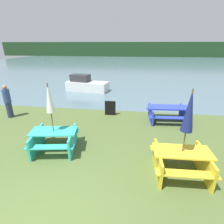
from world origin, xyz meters
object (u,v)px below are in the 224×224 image
picnic_table_teal (55,138)px  boat (86,85)px  picnic_table_yellow (181,160)px  picnic_table_blue (168,112)px  umbrella_white (49,99)px  umbrella_navy (189,111)px  person (8,101)px  signboard (110,108)px

picnic_table_teal → boat: size_ratio=0.50×
picnic_table_yellow → picnic_table_blue: (0.22, 3.75, -0.01)m
picnic_table_teal → umbrella_white: (0.00, 0.00, 1.42)m
picnic_table_blue → umbrella_navy: (-0.22, -3.75, 1.47)m
picnic_table_yellow → umbrella_navy: 1.46m
picnic_table_teal → umbrella_navy: (4.03, -0.68, 1.47)m
picnic_table_teal → boat: (-1.20, 8.30, 0.03)m
umbrella_navy → boat: (-5.23, 8.98, -1.44)m
umbrella_navy → person: bearing=157.3°
boat → person: (-2.34, -5.81, 0.36)m
umbrella_navy → boat: size_ratio=0.73×
boat → umbrella_white: bearing=-71.5°
umbrella_white → picnic_table_yellow: bearing=-9.6°
signboard → picnic_table_teal: bearing=-112.4°
umbrella_white → boat: (-1.20, 8.30, -1.39)m
boat → umbrella_navy: bearing=-49.6°
picnic_table_teal → umbrella_white: 1.42m
picnic_table_teal → signboard: bearing=67.6°
picnic_table_yellow → boat: (-5.23, 8.98, 0.02)m
picnic_table_teal → umbrella_navy: bearing=-9.6°
person → umbrella_navy: bearing=-22.7°
signboard → picnic_table_blue: bearing=-8.1°
picnic_table_yellow → umbrella_white: (-4.03, 0.68, 1.41)m
picnic_table_yellow → picnic_table_teal: bearing=170.4°
picnic_table_blue → boat: 7.56m
picnic_table_yellow → picnic_table_blue: 3.76m
picnic_table_yellow → boat: bearing=120.2°
person → picnic_table_yellow: bearing=-22.7°
umbrella_navy → signboard: size_ratio=3.33×
umbrella_white → signboard: size_ratio=3.16×
picnic_table_teal → umbrella_navy: size_ratio=0.69×
umbrella_white → signboard: (1.43, 3.47, -1.49)m
picnic_table_blue → boat: boat is taller
umbrella_white → signboard: umbrella_white is taller
umbrella_white → picnic_table_teal: bearing=-90.0°
boat → signboard: boat is taller
picnic_table_yellow → umbrella_white: umbrella_white is taller
boat → person: 6.27m
umbrella_white → person: umbrella_white is taller
picnic_table_blue → umbrella_navy: size_ratio=0.77×
boat → picnic_table_blue: bearing=-33.6°
picnic_table_yellow → picnic_table_blue: size_ratio=0.83×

